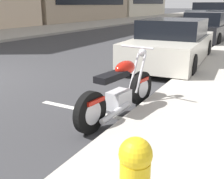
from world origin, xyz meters
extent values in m
cube|color=gray|center=(12.00, 7.16, 0.07)|extent=(120.00, 5.00, 0.14)
cube|color=silver|center=(0.00, -4.06, 0.00)|extent=(0.12, 2.20, 0.01)
cylinder|color=black|center=(0.78, -4.62, 0.31)|extent=(0.63, 0.18, 0.62)
cylinder|color=silver|center=(0.78, -4.62, 0.31)|extent=(0.35, 0.16, 0.34)
cylinder|color=black|center=(-0.66, -4.45, 0.31)|extent=(0.63, 0.18, 0.62)
cylinder|color=silver|center=(-0.66, -4.45, 0.31)|extent=(0.35, 0.16, 0.34)
cube|color=silver|center=(0.06, -4.54, 0.30)|extent=(0.43, 0.31, 0.30)
cube|color=black|center=(-0.12, -4.52, 0.73)|extent=(0.70, 0.30, 0.10)
ellipsoid|color=#B7190F|center=(0.24, -4.56, 0.79)|extent=(0.51, 0.30, 0.24)
cube|color=#B7190F|center=(-0.61, -4.46, 0.48)|extent=(0.38, 0.22, 0.06)
cube|color=#B7190F|center=(0.76, -4.62, 0.48)|extent=(0.34, 0.20, 0.06)
cylinder|color=silver|center=(0.65, -4.54, 0.63)|extent=(0.34, 0.08, 0.65)
cylinder|color=silver|center=(0.63, -4.68, 0.63)|extent=(0.34, 0.08, 0.65)
cylinder|color=silver|center=(0.61, -4.60, 1.09)|extent=(0.11, 0.62, 0.04)
sphere|color=silver|center=(0.80, -4.63, 0.97)|extent=(0.15, 0.15, 0.15)
cylinder|color=silver|center=(-0.25, -4.64, 0.20)|extent=(0.71, 0.17, 0.16)
cube|color=beige|center=(4.57, -4.07, 0.50)|extent=(4.68, 2.12, 0.69)
cube|color=black|center=(4.59, -4.06, 1.11)|extent=(2.27, 1.84, 0.52)
cylinder|color=black|center=(6.03, -3.13, 0.31)|extent=(0.63, 0.25, 0.62)
cylinder|color=black|center=(6.12, -4.84, 0.31)|extent=(0.63, 0.25, 0.62)
cylinder|color=black|center=(3.01, -3.29, 0.31)|extent=(0.63, 0.25, 0.62)
cylinder|color=black|center=(3.10, -5.00, 0.31)|extent=(0.63, 0.25, 0.62)
cube|color=black|center=(10.43, -4.05, 0.51)|extent=(4.27, 2.05, 0.70)
cube|color=black|center=(10.30, -4.04, 1.15)|extent=(2.39, 1.78, 0.58)
cylinder|color=black|center=(11.85, -3.34, 0.31)|extent=(0.63, 0.26, 0.62)
cylinder|color=black|center=(9.12, -3.15, 0.31)|extent=(0.63, 0.26, 0.62)
cylinder|color=black|center=(9.01, -4.76, 0.31)|extent=(0.63, 0.26, 0.62)
cube|color=black|center=(15.79, -3.97, 0.55)|extent=(4.23, 2.03, 0.77)
cube|color=black|center=(15.76, -3.97, 1.17)|extent=(2.19, 1.81, 0.49)
cylinder|color=black|center=(17.13, -3.06, 0.31)|extent=(0.63, 0.24, 0.62)
cylinder|color=black|center=(14.39, -3.17, 0.31)|extent=(0.63, 0.24, 0.62)
cube|color=#4C5156|center=(29.03, -1.20, 0.74)|extent=(2.24, 5.45, 0.93)
cube|color=black|center=(29.03, -1.20, 1.61)|extent=(2.08, 3.94, 0.79)
cylinder|color=black|center=(28.13, 0.66, 0.38)|extent=(0.28, 0.77, 0.76)
cylinder|color=black|center=(30.02, 0.61, 0.38)|extent=(0.28, 0.77, 0.76)
sphere|color=gold|center=(-2.14, -5.80, 0.80)|extent=(0.24, 0.24, 0.24)
cube|color=black|center=(37.66, 9.43, 2.42)|extent=(12.44, 0.06, 1.10)
camera|label=1|loc=(-3.68, -6.45, 1.79)|focal=43.57mm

